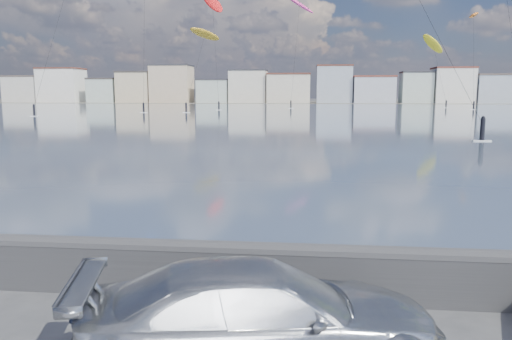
% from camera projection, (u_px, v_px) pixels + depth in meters
% --- Properties ---
extents(bay_water, '(500.00, 177.00, 0.00)m').
position_uv_depth(bay_water, '(299.00, 113.00, 96.60)').
color(bay_water, '#313C50').
rests_on(bay_water, ground).
extents(far_shore_strip, '(500.00, 60.00, 0.00)m').
position_uv_depth(far_shore_strip, '(305.00, 102.00, 203.21)').
color(far_shore_strip, '#4C473D').
rests_on(far_shore_strip, ground).
extents(seawall, '(400.00, 0.36, 1.08)m').
position_uv_depth(seawall, '(195.00, 266.00, 9.26)').
color(seawall, '#28282B').
rests_on(seawall, ground).
extents(far_buildings, '(240.79, 13.26, 14.60)m').
position_uv_depth(far_buildings, '(308.00, 87.00, 188.40)').
color(far_buildings, beige).
rests_on(far_buildings, ground).
extents(car_silver, '(5.37, 3.16, 1.46)m').
position_uv_depth(car_silver, '(263.00, 317.00, 6.82)').
color(car_silver, silver).
rests_on(car_silver, ground).
extents(kitesurfer_0, '(8.65, 19.10, 29.25)m').
position_uv_depth(kitesurfer_0, '(212.00, 3.00, 120.93)').
color(kitesurfer_0, red).
rests_on(kitesurfer_0, ground).
extents(kitesurfer_1, '(8.62, 16.12, 29.60)m').
position_uv_depth(kitesurfer_1, '(300.00, 6.00, 130.86)').
color(kitesurfer_1, '#E5338C').
rests_on(kitesurfer_1, ground).
extents(kitesurfer_6, '(8.49, 16.58, 20.07)m').
position_uv_depth(kitesurfer_6, '(433.00, 44.00, 136.16)').
color(kitesurfer_6, yellow).
rests_on(kitesurfer_6, ground).
extents(kitesurfer_11, '(6.80, 17.78, 17.92)m').
position_uv_depth(kitesurfer_11, '(205.00, 35.00, 106.35)').
color(kitesurfer_11, '#BF8C19').
rests_on(kitesurfer_11, ground).
extents(kitesurfer_12, '(4.49, 11.66, 23.27)m').
position_uv_depth(kitesurfer_12, '(474.00, 17.00, 117.80)').
color(kitesurfer_12, orange).
rests_on(kitesurfer_12, ground).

